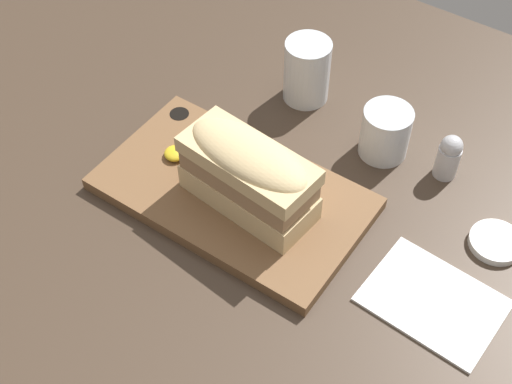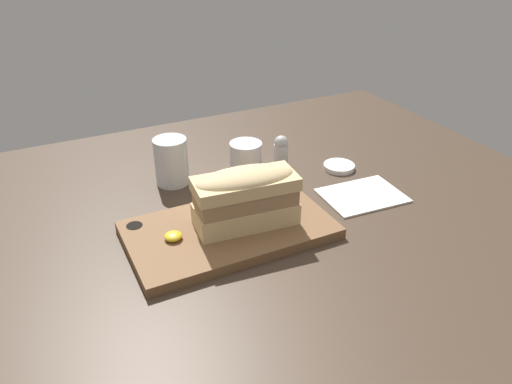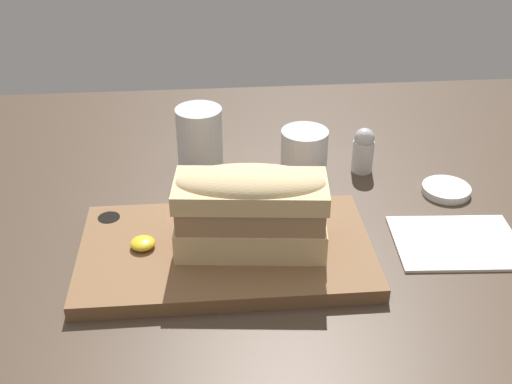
% 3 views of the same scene
% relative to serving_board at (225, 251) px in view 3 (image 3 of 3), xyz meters
% --- Properties ---
extents(dining_table, '(1.57, 1.14, 0.02)m').
position_rel_serving_board_xyz_m(dining_table, '(-0.06, -0.01, -0.02)').
color(dining_table, '#423326').
rests_on(dining_table, ground).
extents(serving_board, '(0.36, 0.21, 0.02)m').
position_rel_serving_board_xyz_m(serving_board, '(0.00, 0.00, 0.00)').
color(serving_board, brown).
rests_on(serving_board, dining_table).
extents(sandwich, '(0.19, 0.10, 0.11)m').
position_rel_serving_board_xyz_m(sandwich, '(0.03, -0.01, 0.07)').
color(sandwich, '#DBBC84').
rests_on(sandwich, serving_board).
extents(mustard_dollop, '(0.03, 0.03, 0.01)m').
position_rel_serving_board_xyz_m(mustard_dollop, '(-0.10, 0.00, 0.02)').
color(mustard_dollop, gold).
rests_on(mustard_dollop, serving_board).
extents(water_glass, '(0.07, 0.07, 0.10)m').
position_rel_serving_board_xyz_m(water_glass, '(-0.03, 0.23, 0.03)').
color(water_glass, silver).
rests_on(water_glass, dining_table).
extents(wine_glass, '(0.07, 0.07, 0.08)m').
position_rel_serving_board_xyz_m(wine_glass, '(0.13, 0.20, 0.03)').
color(wine_glass, silver).
rests_on(wine_glass, dining_table).
extents(napkin, '(0.17, 0.13, 0.00)m').
position_rel_serving_board_xyz_m(napkin, '(0.30, 0.00, -0.01)').
color(napkin, white).
rests_on(napkin, dining_table).
extents(salt_shaker, '(0.03, 0.03, 0.07)m').
position_rel_serving_board_xyz_m(salt_shaker, '(0.22, 0.21, 0.03)').
color(salt_shaker, silver).
rests_on(salt_shaker, dining_table).
extents(condiment_dish, '(0.07, 0.07, 0.01)m').
position_rel_serving_board_xyz_m(condiment_dish, '(0.33, 0.13, -0.00)').
color(condiment_dish, white).
rests_on(condiment_dish, dining_table).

